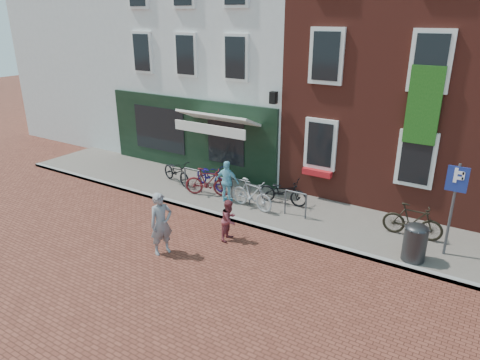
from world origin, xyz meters
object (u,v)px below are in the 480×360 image
Objects in this scene: woman at (161,224)px; bicycle_4 at (283,191)px; bicycle_2 at (211,176)px; bicycle_3 at (252,194)px; bicycle_1 at (208,182)px; litter_bin at (415,240)px; boy at (229,220)px; parking_sign at (454,195)px; bicycle_0 at (177,172)px; bicycle_5 at (413,221)px; cafe_person at (227,182)px.

bicycle_4 is at bearing 6.14° from woman.
bicycle_2 is 2.34m from bicycle_3.
bicycle_1 is 0.74m from bicycle_2.
bicycle_4 is (0.69, 0.86, -0.05)m from bicycle_3.
litter_bin is 0.66× the size of bicycle_3.
bicycle_1 is at bearing 42.55° from boy.
bicycle_1 is at bearing -179.66° from parking_sign.
bicycle_3 is (3.54, -0.49, 0.05)m from bicycle_0.
bicycle_0 is 8.35m from bicycle_5.
woman is 3.62m from bicycle_3.
boy is at bearing 119.77° from bicycle_5.
parking_sign is 1.62m from bicycle_5.
boy is 0.71× the size of bicycle_0.
woman is 3.89m from bicycle_1.
woman is (-6.41, -3.74, -0.93)m from parking_sign.
bicycle_3 reaches higher than bicycle_4.
bicycle_5 is at bearing -28.98° from woman.
bicycle_0 is (-2.89, 4.04, -0.31)m from woman.
cafe_person is at bearing 28.15° from woman.
parking_sign is 6.80m from cafe_person.
bicycle_0 is 1.00× the size of bicycle_4.
litter_bin is 0.64× the size of bicycle_4.
bicycle_3 reaches higher than bicycle_2.
parking_sign is 5.27m from bicycle_4.
boy is 3.12m from bicycle_1.
cafe_person is 1.46m from bicycle_2.
bicycle_1 is at bearing 174.34° from litter_bin.
parking_sign reaches higher than bicycle_5.
bicycle_1 reaches higher than bicycle_0.
bicycle_2 is (-7.96, 0.60, -1.25)m from parking_sign.
bicycle_1 is 1.00× the size of bicycle_3.
bicycle_5 is (4.81, 0.72, 0.00)m from bicycle_3.
boy reaches higher than litter_bin.
bicycle_5 is at bearing 179.59° from cafe_person.
woman is at bearing 156.75° from bicycle_4.
boy is 2.48m from cafe_person.
boy is (1.09, 1.58, -0.26)m from woman.
cafe_person reaches higher than bicycle_2.
bicycle_1 is at bearing 94.04° from bicycle_3.
bicycle_3 is (2.20, -0.79, 0.05)m from bicycle_2.
cafe_person reaches higher than boy.
bicycle_0 and bicycle_4 have the same top height.
parking_sign is 1.46× the size of woman.
parking_sign reaches higher than litter_bin.
bicycle_0 is at bearing 122.08° from bicycle_2.
woman is 3.62m from cafe_person.
bicycle_3 reaches higher than bicycle_0.
woman is at bearing 88.14° from cafe_person.
litter_bin is at bearing -116.34° from bicycle_1.
boy is at bearing -153.50° from bicycle_1.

